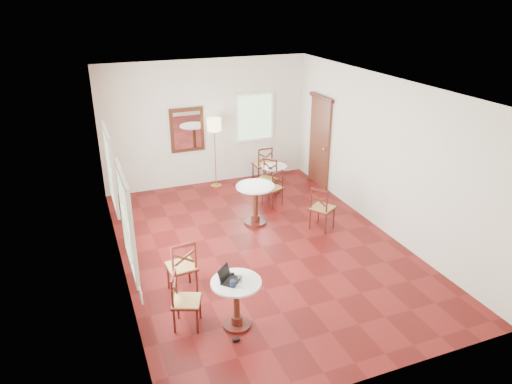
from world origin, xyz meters
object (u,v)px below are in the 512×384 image
(chair_back_b, at_px, (267,179))
(floor_lamp, at_px, (214,129))
(laptop, at_px, (228,278))
(water_glass, at_px, (240,279))
(cafe_table_near, at_px, (236,299))
(cafe_table_mid, at_px, (255,200))
(chair_mid_a, at_px, (273,188))
(chair_near_a, at_px, (182,267))
(chair_back_a, at_px, (263,164))
(power_adapter, at_px, (236,340))
(mouse, at_px, (231,274))
(chair_near_b, at_px, (185,301))
(chair_mid_b, at_px, (322,208))
(cafe_table_back, at_px, (274,175))
(navy_mug, at_px, (233,283))

(chair_back_b, bearing_deg, floor_lamp, -174.32)
(laptop, bearing_deg, water_glass, -76.06)
(cafe_table_near, bearing_deg, cafe_table_mid, 64.02)
(chair_mid_a, bearing_deg, water_glass, 37.47)
(chair_near_a, relative_size, chair_back_b, 1.07)
(chair_back_a, relative_size, power_adapter, 9.95)
(chair_back_b, bearing_deg, chair_mid_a, -42.65)
(cafe_table_near, bearing_deg, power_adapter, -111.86)
(chair_back_a, distance_m, mouse, 5.40)
(cafe_table_near, bearing_deg, chair_back_a, 64.03)
(cafe_table_mid, relative_size, water_glass, 8.15)
(chair_near_b, distance_m, chair_back_b, 4.75)
(cafe_table_near, height_order, chair_back_a, chair_back_a)
(laptop, xyz_separation_m, water_glass, (0.14, -0.09, 0.00))
(cafe_table_near, xyz_separation_m, chair_back_a, (2.42, 4.97, 0.00))
(chair_mid_b, bearing_deg, power_adapter, 100.14)
(chair_near_b, height_order, chair_mid_a, chair_near_b)
(cafe_table_near, height_order, mouse, mouse)
(floor_lamp, relative_size, water_glass, 16.66)
(chair_mid_b, bearing_deg, chair_back_a, -30.16)
(floor_lamp, bearing_deg, cafe_table_near, -103.76)
(chair_mid_b, height_order, chair_back_b, chair_mid_b)
(water_glass, bearing_deg, cafe_table_mid, 64.96)
(chair_near_a, height_order, chair_back_b, chair_near_a)
(chair_near_b, xyz_separation_m, chair_mid_a, (2.78, 3.32, -0.01))
(cafe_table_back, relative_size, chair_mid_a, 0.75)
(chair_mid_a, bearing_deg, mouse, 35.31)
(chair_near_b, relative_size, chair_back_b, 0.96)
(chair_near_a, xyz_separation_m, power_adapter, (0.40, -1.39, -0.45))
(chair_mid_a, xyz_separation_m, power_adapter, (-2.23, -3.90, -0.40))
(chair_mid_a, relative_size, navy_mug, 7.13)
(chair_mid_a, relative_size, floor_lamp, 0.50)
(chair_near_b, distance_m, chair_mid_a, 4.33)
(cafe_table_near, relative_size, cafe_table_mid, 0.90)
(floor_lamp, distance_m, laptop, 5.26)
(cafe_table_mid, height_order, power_adapter, cafe_table_mid)
(chair_near_b, bearing_deg, chair_near_a, 11.14)
(cafe_table_back, xyz_separation_m, floor_lamp, (-1.20, 0.77, 1.05))
(cafe_table_near, distance_m, chair_mid_b, 3.38)
(chair_mid_a, height_order, chair_back_a, chair_back_a)
(chair_mid_b, xyz_separation_m, water_glass, (-2.51, -2.23, 0.34))
(cafe_table_near, height_order, floor_lamp, floor_lamp)
(chair_near_b, bearing_deg, laptop, -88.08)
(chair_mid_b, xyz_separation_m, floor_lamp, (-1.31, 2.90, 0.98))
(chair_near_b, relative_size, power_adapter, 9.05)
(water_glass, xyz_separation_m, power_adapter, (-0.17, -0.28, -0.78))
(chair_back_a, bearing_deg, chair_back_b, 71.16)
(navy_mug, xyz_separation_m, power_adapter, (-0.05, -0.21, -0.77))
(cafe_table_near, distance_m, chair_near_a, 1.20)
(chair_near_a, xyz_separation_m, chair_mid_a, (2.63, 2.51, -0.05))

